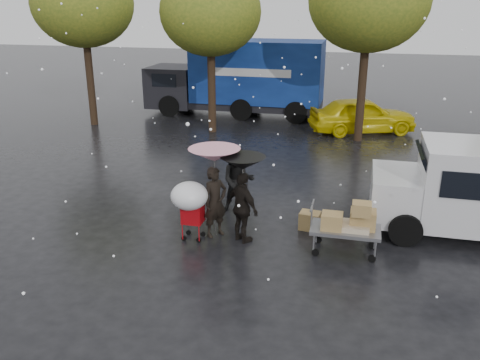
% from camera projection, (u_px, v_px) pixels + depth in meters
% --- Properties ---
extents(ground, '(90.00, 90.00, 0.00)m').
position_uv_depth(ground, '(234.00, 246.00, 11.52)').
color(ground, black).
rests_on(ground, ground).
extents(person_pink, '(0.70, 0.74, 1.70)m').
position_uv_depth(person_pink, '(215.00, 202.00, 11.78)').
color(person_pink, black).
rests_on(person_pink, ground).
extents(person_middle, '(0.99, 0.86, 1.76)m').
position_uv_depth(person_middle, '(238.00, 180.00, 13.09)').
color(person_middle, black).
rests_on(person_middle, ground).
extents(person_black, '(1.03, 0.91, 1.67)m').
position_uv_depth(person_black, '(243.00, 208.00, 11.50)').
color(person_black, black).
rests_on(person_black, ground).
extents(umbrella_pink, '(1.19, 1.19, 2.14)m').
position_uv_depth(umbrella_pink, '(214.00, 155.00, 11.40)').
color(umbrella_pink, '#4C4C4C').
rests_on(umbrella_pink, ground).
extents(umbrella_black, '(1.02, 1.02, 2.05)m').
position_uv_depth(umbrella_black, '(243.00, 163.00, 11.14)').
color(umbrella_black, '#4C4C4C').
rests_on(umbrella_black, ground).
extents(vendor_cart, '(1.52, 0.80, 1.27)m').
position_uv_depth(vendor_cart, '(350.00, 223.00, 10.99)').
color(vendor_cart, slate).
rests_on(vendor_cart, ground).
extents(shopping_cart, '(0.84, 0.84, 1.46)m').
position_uv_depth(shopping_cart, '(190.00, 199.00, 11.39)').
color(shopping_cart, '#B80A11').
rests_on(shopping_cart, ground).
extents(blue_truck, '(8.30, 2.60, 3.50)m').
position_uv_depth(blue_truck, '(240.00, 78.00, 23.92)').
color(blue_truck, navy).
rests_on(blue_truck, ground).
extents(box_ground_near, '(0.52, 0.44, 0.43)m').
position_uv_depth(box_ground_near, '(310.00, 221.00, 12.33)').
color(box_ground_near, olive).
rests_on(box_ground_near, ground).
extents(box_ground_far, '(0.53, 0.45, 0.36)m').
position_uv_depth(box_ground_far, '(345.00, 228.00, 12.01)').
color(box_ground_far, olive).
rests_on(box_ground_far, ground).
extents(yellow_taxi, '(4.66, 3.14, 1.47)m').
position_uv_depth(yellow_taxi, '(362.00, 115.00, 21.03)').
color(yellow_taxi, yellow).
rests_on(yellow_taxi, ground).
extents(tree_row, '(21.60, 4.40, 7.12)m').
position_uv_depth(tree_row, '(287.00, 6.00, 19.07)').
color(tree_row, black).
rests_on(tree_row, ground).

